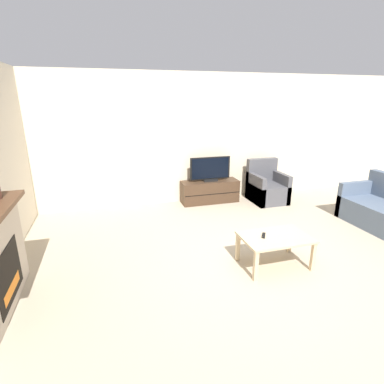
# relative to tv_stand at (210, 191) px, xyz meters

# --- Properties ---
(ground_plane) EXTENTS (24.00, 24.00, 0.00)m
(ground_plane) POSITION_rel_tv_stand_xyz_m (-0.20, -2.74, -0.24)
(ground_plane) COLOR tan
(wall_back) EXTENTS (12.00, 0.06, 2.70)m
(wall_back) POSITION_rel_tv_stand_xyz_m (-0.20, 0.27, 1.11)
(wall_back) COLOR beige
(wall_back) RESTS_ON ground
(tv_stand) EXTENTS (1.24, 0.41, 0.48)m
(tv_stand) POSITION_rel_tv_stand_xyz_m (0.00, 0.00, 0.00)
(tv_stand) COLOR #422D1E
(tv_stand) RESTS_ON ground
(tv) EXTENTS (0.89, 0.18, 0.52)m
(tv) POSITION_rel_tv_stand_xyz_m (0.00, -0.00, 0.48)
(tv) COLOR black
(tv) RESTS_ON tv_stand
(armchair) EXTENTS (0.70, 0.76, 0.90)m
(armchair) POSITION_rel_tv_stand_xyz_m (1.23, -0.28, 0.05)
(armchair) COLOR #4C4C51
(armchair) RESTS_ON ground
(coffee_table) EXTENTS (0.91, 0.61, 0.43)m
(coffee_table) POSITION_rel_tv_stand_xyz_m (-0.04, -2.71, 0.13)
(coffee_table) COLOR #CCB289
(coffee_table) RESTS_ON ground
(remote) EXTENTS (0.11, 0.15, 0.02)m
(remote) POSITION_rel_tv_stand_xyz_m (-0.19, -2.67, 0.20)
(remote) COLOR black
(remote) RESTS_ON coffee_table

